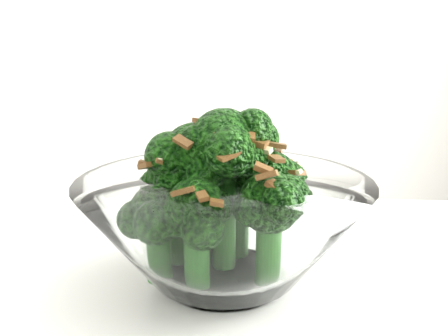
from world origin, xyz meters
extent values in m
cylinder|color=white|center=(0.06, 0.06, 0.75)|extent=(0.10, 0.10, 0.01)
cylinder|color=#205817|center=(0.08, 0.08, 0.81)|extent=(0.02, 0.02, 0.09)
sphere|color=#1B5610|center=(0.08, 0.08, 0.87)|extent=(0.05, 0.05, 0.05)
cylinder|color=#205817|center=(0.00, 0.05, 0.79)|extent=(0.02, 0.02, 0.05)
sphere|color=#1B5610|center=(0.00, 0.05, 0.82)|extent=(0.05, 0.05, 0.05)
cylinder|color=#205817|center=(0.03, 0.03, 0.79)|extent=(0.02, 0.02, 0.06)
sphere|color=#1B5610|center=(0.03, 0.03, 0.83)|extent=(0.05, 0.05, 0.05)
cylinder|color=#205817|center=(0.09, 0.02, 0.79)|extent=(0.02, 0.02, 0.06)
sphere|color=#1B5610|center=(0.09, 0.02, 0.84)|extent=(0.05, 0.05, 0.05)
cylinder|color=#205817|center=(0.04, 0.07, 0.81)|extent=(0.02, 0.02, 0.09)
sphere|color=#1B5610|center=(0.04, 0.07, 0.86)|extent=(0.06, 0.06, 0.06)
cylinder|color=#205817|center=(0.02, 0.08, 0.79)|extent=(0.02, 0.02, 0.06)
sphere|color=#1B5610|center=(0.02, 0.08, 0.84)|extent=(0.05, 0.05, 0.05)
cylinder|color=#205817|center=(0.06, 0.06, 0.81)|extent=(0.02, 0.02, 0.10)
sphere|color=#1B5610|center=(0.06, 0.06, 0.87)|extent=(0.06, 0.06, 0.06)
cylinder|color=#205817|center=(0.06, 0.11, 0.79)|extent=(0.02, 0.02, 0.05)
sphere|color=#1B5610|center=(0.06, 0.11, 0.82)|extent=(0.05, 0.05, 0.05)
cylinder|color=#205817|center=(0.10, 0.06, 0.80)|extent=(0.02, 0.02, 0.07)
sphere|color=#1B5610|center=(0.10, 0.06, 0.84)|extent=(0.05, 0.05, 0.05)
cube|color=brown|center=(0.02, 0.01, 0.85)|extent=(0.02, 0.01, 0.01)
cube|color=brown|center=(0.09, 0.04, 0.88)|extent=(0.02, 0.02, 0.01)
cube|color=brown|center=(0.07, 0.13, 0.85)|extent=(0.01, 0.01, 0.01)
cube|color=brown|center=(0.03, 0.08, 0.88)|extent=(0.02, 0.01, 0.01)
cube|color=brown|center=(0.10, 0.00, 0.85)|extent=(0.02, 0.02, 0.01)
cube|color=brown|center=(0.12, 0.04, 0.85)|extent=(0.02, 0.01, 0.01)
cube|color=brown|center=(0.11, 0.09, 0.86)|extent=(0.01, 0.02, 0.01)
cube|color=brown|center=(0.08, 0.01, 0.87)|extent=(0.02, 0.01, 0.01)
cube|color=brown|center=(0.08, 0.00, 0.86)|extent=(0.02, 0.02, 0.01)
cube|color=brown|center=(0.10, 0.10, 0.86)|extent=(0.01, 0.02, 0.01)
cube|color=brown|center=(0.10, 0.09, 0.87)|extent=(0.01, 0.02, 0.01)
cube|color=brown|center=(0.10, 0.06, 0.87)|extent=(0.02, 0.01, 0.01)
cube|color=brown|center=(0.00, 0.06, 0.86)|extent=(0.02, 0.01, 0.01)
cube|color=brown|center=(0.03, 0.07, 0.88)|extent=(0.02, 0.02, 0.01)
cube|color=brown|center=(0.09, 0.07, 0.88)|extent=(0.02, 0.01, 0.01)
cube|color=brown|center=(0.08, 0.10, 0.87)|extent=(0.01, 0.01, 0.01)
cube|color=brown|center=(0.09, 0.00, 0.85)|extent=(0.02, 0.01, 0.01)
cube|color=brown|center=(0.07, 0.03, 0.88)|extent=(0.01, 0.02, 0.01)
cube|color=brown|center=(0.12, 0.10, 0.85)|extent=(0.02, 0.01, 0.01)
cube|color=brown|center=(0.05, 0.10, 0.88)|extent=(0.02, 0.02, 0.01)
cube|color=brown|center=(0.06, 0.02, 0.87)|extent=(0.02, 0.01, 0.01)
cube|color=brown|center=(0.12, 0.08, 0.85)|extent=(0.02, 0.01, 0.01)
cube|color=brown|center=(0.09, 0.05, 0.88)|extent=(0.02, 0.02, 0.01)
cube|color=brown|center=(0.09, 0.03, 0.87)|extent=(0.01, 0.02, 0.01)
cube|color=brown|center=(0.04, -0.01, 0.85)|extent=(0.01, 0.02, 0.01)
cube|color=brown|center=(0.01, 0.05, 0.86)|extent=(0.02, 0.01, 0.01)
cube|color=brown|center=(0.04, 0.07, 0.89)|extent=(0.02, 0.02, 0.01)
cube|color=brown|center=(0.05, 0.04, 0.88)|extent=(0.02, 0.02, 0.01)
cube|color=brown|center=(0.04, 0.11, 0.86)|extent=(0.01, 0.02, 0.01)
cube|color=brown|center=(0.03, 0.00, 0.85)|extent=(0.01, 0.01, 0.01)
cube|color=brown|center=(0.09, 0.00, 0.85)|extent=(0.02, 0.02, 0.01)
cube|color=brown|center=(0.05, 0.11, 0.86)|extent=(0.02, 0.02, 0.01)
cube|color=brown|center=(0.05, 0.07, 0.89)|extent=(0.02, 0.02, 0.01)
cube|color=brown|center=(0.02, 0.05, 0.88)|extent=(0.02, 0.02, 0.01)
cube|color=brown|center=(0.09, 0.00, 0.85)|extent=(0.02, 0.02, 0.01)
cube|color=brown|center=(0.00, 0.06, 0.86)|extent=(0.02, 0.02, 0.01)
cube|color=brown|center=(0.04, 0.10, 0.87)|extent=(0.01, 0.01, 0.01)
cube|color=beige|center=(0.08, 0.07, 0.89)|extent=(0.01, 0.01, 0.01)
cube|color=beige|center=(0.10, 0.09, 0.87)|extent=(0.00, 0.00, 0.00)
cube|color=beige|center=(0.08, 0.09, 0.88)|extent=(0.01, 0.01, 0.00)
cube|color=beige|center=(0.12, 0.06, 0.85)|extent=(0.01, 0.01, 0.01)
cube|color=beige|center=(0.03, 0.10, 0.87)|extent=(0.01, 0.01, 0.00)
cube|color=beige|center=(0.04, 0.06, 0.89)|extent=(0.01, 0.00, 0.00)
cube|color=beige|center=(0.09, 0.04, 0.87)|extent=(0.01, 0.01, 0.01)
cube|color=beige|center=(0.08, 0.05, 0.89)|extent=(0.01, 0.01, 0.01)
cube|color=beige|center=(0.01, 0.05, 0.87)|extent=(0.00, 0.01, 0.00)
cube|color=beige|center=(0.01, 0.09, 0.86)|extent=(0.01, 0.01, 0.01)
cube|color=beige|center=(0.07, 0.05, 0.89)|extent=(0.01, 0.01, 0.01)
cube|color=beige|center=(0.07, 0.07, 0.89)|extent=(0.01, 0.01, 0.00)
cube|color=beige|center=(0.09, 0.04, 0.88)|extent=(0.01, 0.01, 0.00)
cube|color=beige|center=(0.11, 0.03, 0.86)|extent=(0.01, 0.01, 0.01)
cube|color=beige|center=(0.00, 0.09, 0.86)|extent=(0.01, 0.01, 0.01)
camera|label=1|loc=(-0.02, -0.33, 0.96)|focal=40.00mm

